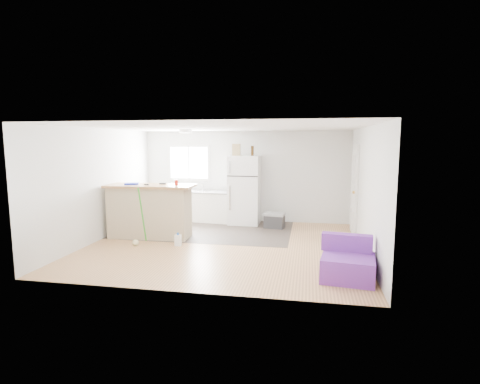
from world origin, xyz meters
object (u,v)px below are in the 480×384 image
refrigerator (245,190)px  red_cup (176,182)px  mop (138,234)px  cooler (274,220)px  blue_tray (132,184)px  kitchen_cabinets (202,206)px  cleaner_jug (178,240)px  bottle_left (252,151)px  purple_seat (348,264)px  cardboard_box (236,150)px  peninsula (150,211)px  bottle_right (252,151)px

refrigerator → red_cup: bearing=-123.9°
refrigerator → mop: (-1.81, -2.46, -0.65)m
cooler → blue_tray: 3.50m
kitchen_cabinets → cooler: kitchen_cabinets is taller
refrigerator → cooler: (0.81, -0.39, -0.69)m
cleaner_jug → bottle_left: 3.14m
purple_seat → red_cup: 4.04m
refrigerator → cardboard_box: (-0.21, -0.06, 1.03)m
refrigerator → blue_tray: 2.88m
kitchen_cabinets → refrigerator: refrigerator is taller
cleaner_jug → kitchen_cabinets: bearing=95.8°
kitchen_cabinets → mop: size_ratio=1.53×
mop → bottle_left: 3.55m
kitchen_cabinets → peninsula: bearing=-103.8°
kitchen_cabinets → blue_tray: 2.31m
blue_tray → bottle_right: bearing=36.1°
cooler → red_cup: size_ratio=4.48×
refrigerator → cooler: 1.13m
kitchen_cabinets → cardboard_box: bearing=-4.0°
purple_seat → kitchen_cabinets: bearing=140.3°
blue_tray → purple_seat: bearing=-22.1°
refrigerator → purple_seat: 4.32m
peninsula → red_cup: (0.63, 0.01, 0.64)m
kitchen_cabinets → blue_tray: blue_tray is taller
blue_tray → cooler: bearing=25.1°
bottle_left → bottle_right: size_ratio=1.00×
cleaner_jug → red_cup: 1.28m
cooler → cleaner_jug: size_ratio=1.96×
bottle_left → kitchen_cabinets: bearing=173.9°
cooler → peninsula: bearing=-143.6°
mop → cardboard_box: cardboard_box is taller
purple_seat → blue_tray: size_ratio=2.93×
mop → cleaner_jug: bearing=6.6°
cardboard_box → bottle_left: (0.42, 0.01, -0.02)m
purple_seat → red_cup: size_ratio=7.33×
red_cup → bottle_left: 2.32m
mop → bottle_right: bottle_right is taller
peninsula → cleaner_jug: 1.13m
red_cup → bottle_left: bottle_left is taller
cleaner_jug → cooler: bearing=48.7°
peninsula → red_cup: size_ratio=16.23×
blue_tray → bottle_right: size_ratio=1.20×
cooler → cardboard_box: size_ratio=1.79×
refrigerator → bottle_left: size_ratio=7.06×
red_cup → cardboard_box: bearing=60.1°
red_cup → cardboard_box: size_ratio=0.40×
cooler → purple_seat: purple_seat is taller
red_cup → peninsula: bearing=-179.3°
mop → blue_tray: 1.24m
bottle_right → cleaner_jug: bearing=-117.0°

